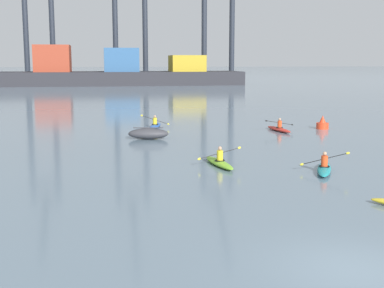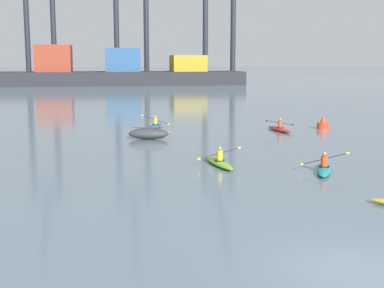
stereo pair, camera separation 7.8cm
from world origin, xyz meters
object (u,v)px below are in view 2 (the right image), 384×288
container_barge (119,73)px  capsized_dinghy (149,134)px  kayak_blue (156,125)px  kayak_lime (219,162)px  kayak_red (279,129)px  kayak_teal (324,168)px  channel_buoy (323,124)px

container_barge → capsized_dinghy: bearing=-90.2°
container_barge → kayak_blue: bearing=-89.4°
capsized_dinghy → kayak_lime: size_ratio=0.80×
capsized_dinghy → kayak_red: bearing=13.9°
kayak_teal → kayak_blue: (-6.10, 17.31, 0.00)m
container_barge → kayak_lime: bearing=-88.4°
capsized_dinghy → kayak_blue: 5.85m
kayak_red → channel_buoy: bearing=10.8°
kayak_lime → kayak_blue: 15.19m
kayak_teal → kayak_lime: bearing=153.5°
capsized_dinghy → channel_buoy: 13.55m
container_barge → kayak_teal: 88.23m
kayak_blue → kayak_teal: bearing=-70.6°
container_barge → kayak_teal: bearing=-85.5°
kayak_red → kayak_blue: 9.25m
container_barge → kayak_teal: container_barge is taller
channel_buoy → kayak_red: (-3.59, -0.69, -0.19)m
container_barge → kayak_teal: (6.85, -87.94, -2.38)m
container_barge → channel_buoy: bearing=-80.0°
channel_buoy → kayak_blue: 12.50m
channel_buoy → kayak_lime: 16.28m
channel_buoy → kayak_lime: bearing=-130.4°
kayak_lime → container_barge: bearing=91.6°
container_barge → channel_buoy: size_ratio=49.19×
capsized_dinghy → channel_buoy: (13.20, 3.07, 0.01)m
kayak_teal → capsized_dinghy: bearing=121.6°
channel_buoy → kayak_blue: bearing=167.5°
channel_buoy → kayak_red: bearing=-169.2°
container_barge → channel_buoy: container_barge is taller
kayak_red → kayak_lime: same height
kayak_blue → capsized_dinghy: bearing=-99.8°
kayak_teal → kayak_blue: 18.35m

